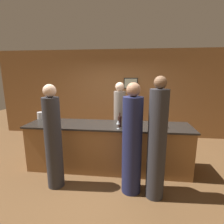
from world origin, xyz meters
The scene contains 14 objects.
ground_plane centered at (0.00, 0.00, 0.00)m, with size 14.00×14.00×0.00m, color brown.
back_wall centered at (0.00, 2.20, 1.40)m, with size 8.00×0.08×2.80m.
bar_counter centered at (0.00, 0.00, 0.50)m, with size 3.44×0.79×1.00m.
bartender centered at (0.19, 0.74, 0.88)m, with size 0.29×0.29×1.85m.
guest_0 centered at (0.51, -0.73, 0.90)m, with size 0.33×0.33×1.91m.
guest_1 centered at (-0.87, -0.73, 0.89)m, with size 0.30×0.30×1.87m.
guest_2 centered at (0.90, -0.82, 0.95)m, with size 0.30×0.30×2.01m.
wine_bottle_0 centered at (0.26, -0.14, 1.11)m, with size 0.08×0.08×0.29m.
ice_bucket centered at (-1.63, 0.28, 1.08)m, with size 0.17×0.17×0.17m.
wine_glass_0 centered at (-1.14, -0.19, 1.12)m, with size 0.08×0.08×0.16m.
wine_glass_1 centered at (-1.33, 0.00, 1.11)m, with size 0.08×0.08×0.15m.
wine_glass_2 centered at (0.46, -0.06, 1.12)m, with size 0.07×0.07×0.16m.
wine_glass_3 centered at (0.24, -0.27, 1.12)m, with size 0.07×0.07×0.17m.
wine_glass_4 centered at (1.14, -0.10, 1.12)m, with size 0.07×0.07×0.16m.
Camera 1 is at (0.49, -3.50, 2.03)m, focal length 28.00 mm.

